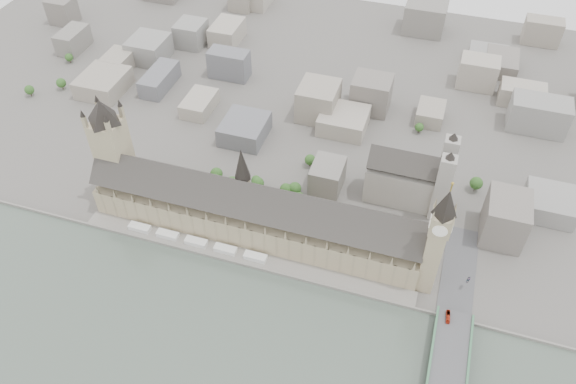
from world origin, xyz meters
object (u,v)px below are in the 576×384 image
(victoria_tower, at_px, (112,146))
(westminster_abbey, at_px, (410,178))
(car_approach, at_px, (468,280))
(elizabeth_tower, at_px, (438,235))
(red_bus_north, at_px, (448,317))
(palace_of_westminster, at_px, (254,214))

(victoria_tower, xyz_separation_m, westminster_abbey, (232.92, 69.00, -30.12))
(car_approach, bearing_deg, elizabeth_tower, -147.03)
(victoria_tower, relative_size, red_bus_north, 9.60)
(elizabeth_tower, height_order, red_bus_north, elizabeth_tower)
(westminster_abbey, xyz_separation_m, car_approach, (56.97, -79.89, -14.11))
(palace_of_westminster, distance_m, victoria_tower, 126.41)
(westminster_abbey, relative_size, red_bus_north, 6.53)
(red_bus_north, bearing_deg, elizabeth_tower, 118.19)
(westminster_abbey, distance_m, red_bus_north, 126.18)
(car_approach, bearing_deg, palace_of_westminster, -161.98)
(palace_of_westminster, bearing_deg, red_bus_north, -14.73)
(palace_of_westminster, relative_size, red_bus_north, 25.43)
(palace_of_westminster, height_order, car_approach, palace_of_westminster)
(palace_of_westminster, distance_m, red_bus_north, 162.91)
(victoria_tower, distance_m, car_approach, 293.45)
(victoria_tower, height_order, car_approach, victoria_tower)
(car_approach, bearing_deg, red_bus_north, -86.65)
(elizabeth_tower, distance_m, red_bus_north, 58.29)
(westminster_abbey, bearing_deg, elizabeth_tower, -72.71)
(victoria_tower, bearing_deg, elizabeth_tower, -3.96)
(westminster_abbey, bearing_deg, victoria_tower, -163.50)
(palace_of_westminster, relative_size, victoria_tower, 2.65)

